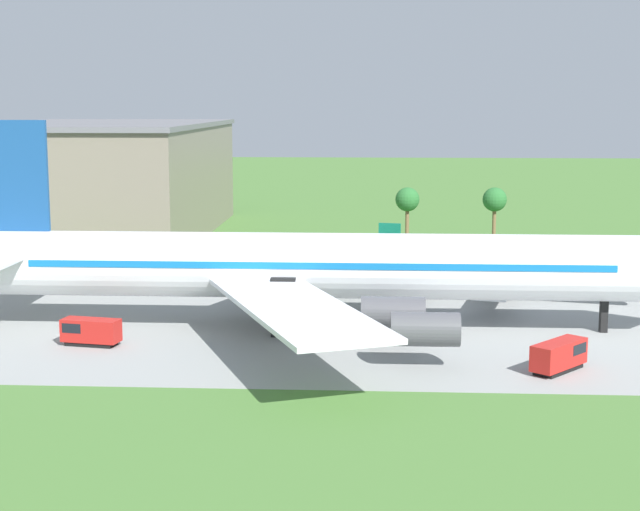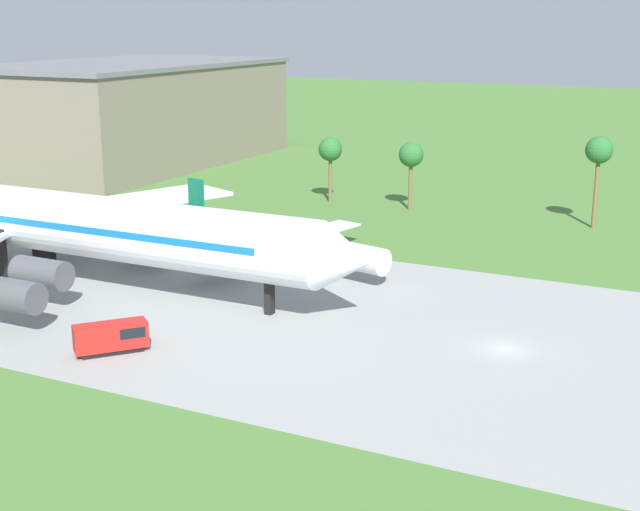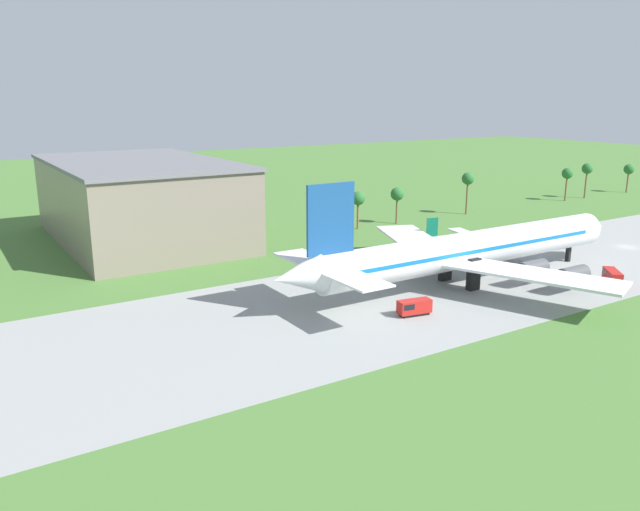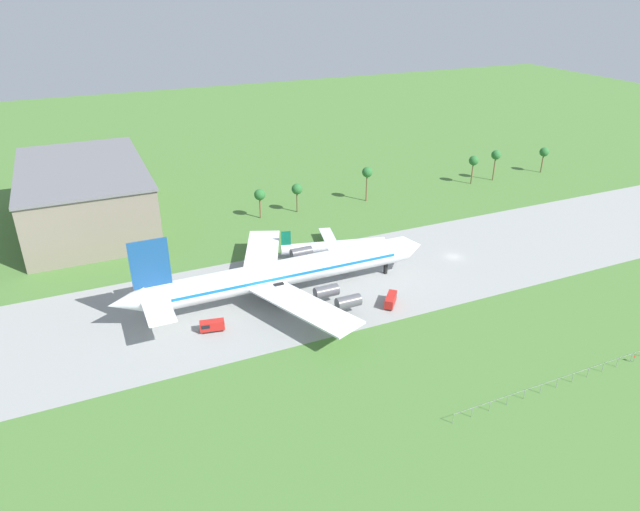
% 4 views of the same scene
% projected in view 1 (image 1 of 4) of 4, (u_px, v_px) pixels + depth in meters
% --- Properties ---
extents(jet_airliner, '(80.01, 58.80, 20.71)m').
position_uv_depth(jet_airliner, '(307.00, 266.00, 97.33)').
color(jet_airliner, white).
rests_on(jet_airliner, ground_plane).
extents(regional_aircraft, '(29.56, 26.81, 8.34)m').
position_uv_depth(regional_aircraft, '(502.00, 276.00, 112.31)').
color(regional_aircraft, silver).
rests_on(regional_aircraft, ground_plane).
extents(baggage_tug, '(5.47, 5.89, 2.57)m').
position_uv_depth(baggage_tug, '(560.00, 355.00, 82.51)').
color(baggage_tug, black).
rests_on(baggage_tug, ground_plane).
extents(catering_van, '(5.67, 2.94, 2.50)m').
position_uv_depth(catering_van, '(89.00, 331.00, 91.22)').
color(catering_van, black).
rests_on(catering_van, ground_plane).
extents(terminal_building, '(36.72, 61.20, 19.01)m').
position_uv_depth(terminal_building, '(102.00, 179.00, 166.10)').
color(terminal_building, slate).
rests_on(terminal_building, ground_plane).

